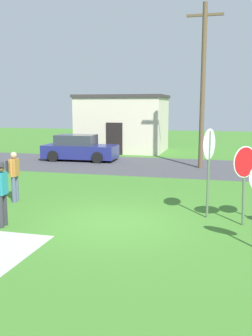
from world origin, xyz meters
name	(u,v)px	position (x,y,z in m)	size (l,w,h in m)	color
ground_plane	(113,223)	(0.00, 0.00, 0.00)	(80.00, 80.00, 0.00)	#3D7528
street_asphalt	(167,167)	(0.00, 10.15, 0.00)	(60.00, 6.40, 0.01)	#424247
building_background	(123,123)	(-4.14, 16.46, 1.97)	(6.05, 4.50, 3.92)	beige
utility_pole	(203,84)	(1.72, 10.14, 4.26)	(1.80, 0.24, 8.16)	brown
parked_car_on_street	(79,149)	(-5.39, 11.21, 0.69)	(4.34, 2.10, 1.51)	navy
stop_sign_tallest	(209,156)	(2.47, 1.15, 1.79)	(0.30, 0.83, 2.57)	#51664C
stop_sign_low_front	(245,171)	(3.44, 0.70, 1.48)	(0.62, 0.63, 2.15)	#51664C
person_in_dark_shirt	(2,191)	(-2.77, -1.05, 0.98)	(0.32, 0.57, 1.74)	#2D2D33
person_on_left	(14,173)	(-3.88, 1.43, 0.98)	(0.39, 0.57, 1.69)	#4C5670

